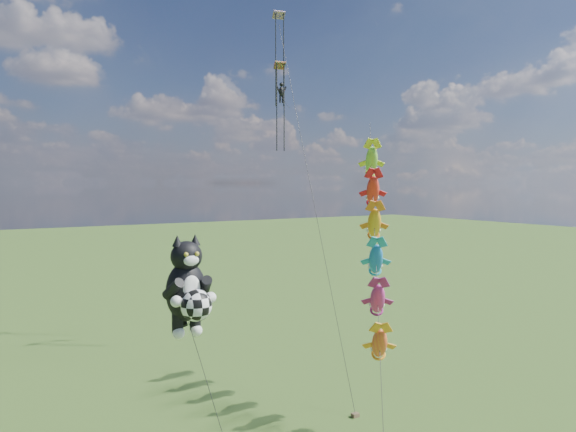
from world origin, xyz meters
TOP-DOWN VIEW (x-y plane):
  - cat_kite_rig at (0.18, 0.84)m, footprint 2.44×4.09m
  - fish_windsock_rig at (11.50, 0.41)m, footprint 9.79×12.76m
  - parafoil_rig at (13.36, 13.78)m, footprint 5.63×16.97m

SIDE VIEW (x-z plane):
  - cat_kite_rig at x=0.18m, z-range 2.72..13.29m
  - fish_windsock_rig at x=11.50m, z-range 1.06..18.28m
  - parafoil_rig at x=13.36m, z-range 7.06..34.24m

